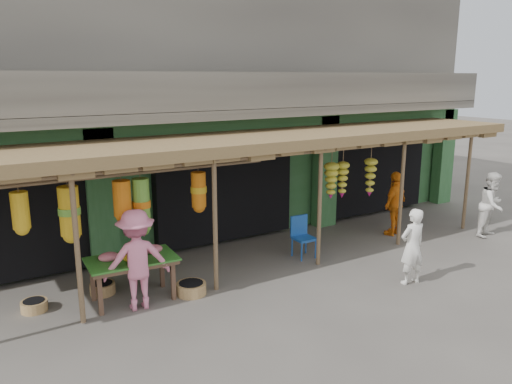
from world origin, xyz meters
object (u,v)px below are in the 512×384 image
person_front (412,246)px  person_vendor (395,203)px  person_right (492,205)px  blue_chair (302,234)px  flower_table (132,260)px  person_shopper (137,260)px

person_front → person_vendor: bearing=-125.4°
person_right → person_front: bearing=-177.0°
blue_chair → flower_table: bearing=-175.0°
flower_table → person_shopper: 0.40m
person_right → person_vendor: size_ratio=1.00×
blue_chair → person_front: person_front is taller
person_vendor → person_front: bearing=32.0°
blue_chair → person_right: (5.00, -1.37, 0.31)m
person_right → person_shopper: bearing=164.2°
blue_chair → person_vendor: person_vendor is taller
blue_chair → person_right: person_right is taller
flower_table → person_front: 5.35m
person_vendor → person_shopper: bearing=-12.0°
blue_chair → person_shopper: size_ratio=0.52×
flower_table → person_vendor: bearing=5.2°
person_vendor → person_shopper: size_ratio=0.93×
person_front → person_vendor: 3.18m
flower_table → person_shopper: (-0.04, -0.37, 0.13)m
person_front → person_shopper: 5.24m
blue_chair → person_shopper: person_shopper is taller
flower_table → person_right: 9.06m
person_front → person_shopper: person_shopper is taller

